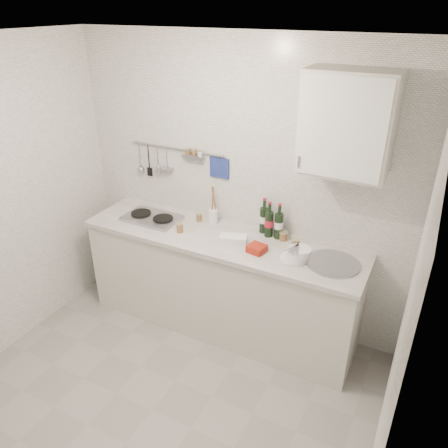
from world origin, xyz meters
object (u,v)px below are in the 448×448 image
Objects in this scene: wall_cabinet at (348,123)px; utensil_crock at (213,214)px; plate_stack_sink at (296,254)px; wine_bottles at (271,219)px; plate_stack_hob at (145,215)px.

wall_cabinet is 1.98× the size of utensil_crock.
plate_stack_sink is at bearing -140.29° from wall_cabinet.
utensil_crock is (-0.53, -0.01, -0.07)m from wine_bottles.
plate_stack_sink reaches higher than plate_stack_hob.
plate_stack_sink is (1.48, -0.08, 0.03)m from plate_stack_hob.
wine_bottles is 0.88× the size of utensil_crock.
utensil_crock is (-0.86, 0.26, 0.04)m from plate_stack_sink.
plate_stack_hob is 1.48m from plate_stack_sink.
utensil_crock is at bearing 15.54° from plate_stack_hob.
plate_stack_sink is at bearing -40.03° from wine_bottles.
wall_cabinet is 1.02m from plate_stack_sink.
wall_cabinet is 2.41× the size of plate_stack_hob.
plate_stack_sink is 0.65× the size of utensil_crock.
wine_bottles is (1.16, 0.19, 0.14)m from plate_stack_hob.
plate_stack_hob is 0.82× the size of utensil_crock.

